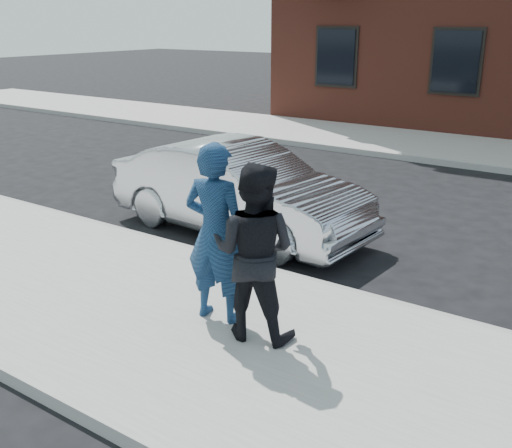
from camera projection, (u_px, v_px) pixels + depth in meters
The scene contains 6 objects.
ground at pixel (406, 397), 5.60m from camera, with size 100.00×100.00×0.00m, color black.
near_sidewalk at pixel (397, 404), 5.38m from camera, with size 50.00×3.50×0.15m, color gray.
near_curb at pixel (457, 324), 6.78m from camera, with size 50.00×0.10×0.15m, color #999691.
silver_sedan at pixel (239, 190), 9.66m from camera, with size 1.56×4.48×1.48m, color #B7BABF.
man_hoodie at pixel (216, 233), 6.46m from camera, with size 0.80×0.59×2.01m.
man_peacoat at pixel (254, 252), 6.11m from camera, with size 1.06×0.92×1.88m.
Camera 1 is at (1.53, -4.73, 3.35)m, focal length 42.00 mm.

